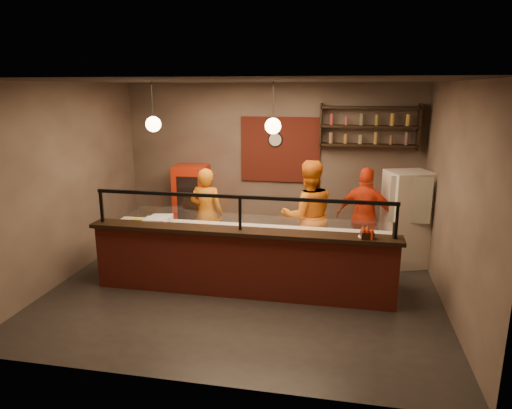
% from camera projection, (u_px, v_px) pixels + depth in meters
% --- Properties ---
extents(floor, '(6.00, 6.00, 0.00)m').
position_uv_depth(floor, '(245.00, 287.00, 7.31)').
color(floor, black).
rests_on(floor, ground).
extents(ceiling, '(6.00, 6.00, 0.00)m').
position_uv_depth(ceiling, '(244.00, 81.00, 6.52)').
color(ceiling, '#322C27').
rests_on(ceiling, wall_back).
extents(wall_back, '(6.00, 0.00, 6.00)m').
position_uv_depth(wall_back, '(271.00, 164.00, 9.29)').
color(wall_back, '#766456').
rests_on(wall_back, floor).
extents(wall_left, '(0.00, 5.00, 5.00)m').
position_uv_depth(wall_left, '(66.00, 182.00, 7.47)').
color(wall_left, '#766456').
rests_on(wall_left, floor).
extents(wall_right, '(0.00, 5.00, 5.00)m').
position_uv_depth(wall_right, '(454.00, 199.00, 6.36)').
color(wall_right, '#766456').
rests_on(wall_right, floor).
extents(wall_front, '(6.00, 0.00, 6.00)m').
position_uv_depth(wall_front, '(191.00, 243.00, 4.54)').
color(wall_front, '#766456').
rests_on(wall_front, floor).
extents(brick_patch, '(1.60, 0.04, 1.30)m').
position_uv_depth(brick_patch, '(280.00, 150.00, 9.15)').
color(brick_patch, maroon).
rests_on(brick_patch, wall_back).
extents(service_counter, '(4.60, 0.25, 1.00)m').
position_uv_depth(service_counter, '(241.00, 265.00, 6.90)').
color(service_counter, maroon).
rests_on(service_counter, floor).
extents(counter_ledge, '(4.70, 0.37, 0.06)m').
position_uv_depth(counter_ledge, '(240.00, 232.00, 6.77)').
color(counter_ledge, black).
rests_on(counter_ledge, service_counter).
extents(worktop_cabinet, '(4.60, 0.75, 0.85)m').
position_uv_depth(worktop_cabinet, '(247.00, 258.00, 7.40)').
color(worktop_cabinet, gray).
rests_on(worktop_cabinet, floor).
extents(worktop, '(4.60, 0.75, 0.05)m').
position_uv_depth(worktop, '(247.00, 232.00, 7.28)').
color(worktop, white).
rests_on(worktop, worktop_cabinet).
extents(sneeze_guard, '(4.50, 0.05, 0.52)m').
position_uv_depth(sneeze_guard, '(240.00, 210.00, 6.69)').
color(sneeze_guard, white).
rests_on(sneeze_guard, counter_ledge).
extents(wall_shelving, '(1.84, 0.28, 0.85)m').
position_uv_depth(wall_shelving, '(369.00, 126.00, 8.58)').
color(wall_shelving, black).
rests_on(wall_shelving, wall_back).
extents(wall_clock, '(0.30, 0.04, 0.30)m').
position_uv_depth(wall_clock, '(275.00, 140.00, 9.11)').
color(wall_clock, black).
rests_on(wall_clock, wall_back).
extents(pendant_left, '(0.24, 0.24, 0.77)m').
position_uv_depth(pendant_left, '(153.00, 124.00, 7.15)').
color(pendant_left, black).
rests_on(pendant_left, ceiling).
extents(pendant_right, '(0.24, 0.24, 0.77)m').
position_uv_depth(pendant_right, '(273.00, 126.00, 6.80)').
color(pendant_right, black).
rests_on(pendant_right, ceiling).
extents(cook_left, '(0.64, 0.43, 1.71)m').
position_uv_depth(cook_left, '(207.00, 214.00, 8.39)').
color(cook_left, orange).
rests_on(cook_left, floor).
extents(cook_mid, '(1.13, 0.99, 1.94)m').
position_uv_depth(cook_mid, '(308.00, 216.00, 7.81)').
color(cook_mid, orange).
rests_on(cook_mid, floor).
extents(cook_right, '(1.11, 0.67, 1.77)m').
position_uv_depth(cook_right, '(365.00, 217.00, 8.09)').
color(cook_right, red).
rests_on(cook_right, floor).
extents(fridge, '(0.89, 0.86, 1.70)m').
position_uv_depth(fridge, '(406.00, 219.00, 8.08)').
color(fridge, beige).
rests_on(fridge, floor).
extents(red_cooler, '(0.72, 0.67, 1.57)m').
position_uv_depth(red_cooler, '(192.00, 203.00, 9.45)').
color(red_cooler, red).
rests_on(red_cooler, floor).
extents(pizza_dough, '(0.57, 0.57, 0.01)m').
position_uv_depth(pizza_dough, '(285.00, 231.00, 7.22)').
color(pizza_dough, silver).
rests_on(pizza_dough, worktop).
extents(prep_tub_a, '(0.35, 0.30, 0.15)m').
position_uv_depth(prep_tub_a, '(163.00, 220.00, 7.56)').
color(prep_tub_a, silver).
rests_on(prep_tub_a, worktop).
extents(prep_tub_b, '(0.30, 0.24, 0.14)m').
position_uv_depth(prep_tub_b, '(158.00, 220.00, 7.57)').
color(prep_tub_b, silver).
rests_on(prep_tub_b, worktop).
extents(prep_tub_c, '(0.37, 0.30, 0.17)m').
position_uv_depth(prep_tub_c, '(156.00, 224.00, 7.33)').
color(prep_tub_c, white).
rests_on(prep_tub_c, worktop).
extents(rolling_pin, '(0.33, 0.06, 0.06)m').
position_uv_depth(rolling_pin, '(141.00, 220.00, 7.75)').
color(rolling_pin, yellow).
rests_on(rolling_pin, worktop).
extents(condiment_caddy, '(0.19, 0.16, 0.10)m').
position_uv_depth(condiment_caddy, '(367.00, 235.00, 6.36)').
color(condiment_caddy, black).
rests_on(condiment_caddy, counter_ledge).
extents(pepper_mill, '(0.06, 0.06, 0.22)m').
position_uv_depth(pepper_mill, '(394.00, 230.00, 6.37)').
color(pepper_mill, black).
rests_on(pepper_mill, counter_ledge).
extents(small_plate, '(0.24, 0.24, 0.01)m').
position_uv_depth(small_plate, '(365.00, 237.00, 6.42)').
color(small_plate, silver).
rests_on(small_plate, counter_ledge).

